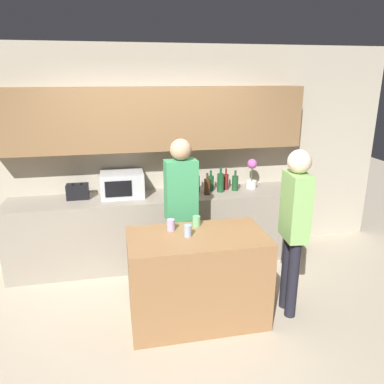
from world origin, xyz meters
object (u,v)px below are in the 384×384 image
at_px(cup_2, 188,231).
at_px(bottle_4, 211,183).
at_px(bottle_1, 191,185).
at_px(person_center, 294,220).
at_px(toaster, 78,191).
at_px(bottle_3, 207,186).
at_px(potted_plant, 252,174).
at_px(bottle_7, 235,183).
at_px(bottle_5, 221,182).
at_px(cup_0, 196,221).
at_px(bottle_2, 197,183).
at_px(microwave, 122,184).
at_px(person_left, 181,202).
at_px(bottle_6, 226,181).
at_px(bottle_0, 183,183).
at_px(cup_1, 171,225).

bearing_deg(cup_2, bottle_4, 67.32).
xyz_separation_m(bottle_1, person_center, (0.74, -1.35, -0.00)).
height_order(toaster, bottle_3, bottle_3).
relative_size(potted_plant, bottle_7, 1.49).
height_order(bottle_5, cup_0, bottle_5).
bearing_deg(person_center, bottle_2, 29.10).
bearing_deg(cup_2, microwave, 112.25).
relative_size(bottle_4, person_left, 0.16).
bearing_deg(person_center, bottle_6, 14.64).
xyz_separation_m(bottle_4, cup_2, (-0.57, -1.36, -0.05)).
bearing_deg(cup_0, bottle_5, 62.53).
bearing_deg(bottle_5, bottle_0, 167.19).
height_order(potted_plant, bottle_3, potted_plant).
bearing_deg(bottle_0, person_center, -61.10).
bearing_deg(cup_0, cup_1, -167.43).
bearing_deg(cup_2, potted_plant, 50.42).
xyz_separation_m(bottle_7, person_center, (0.14, -1.38, 0.01)).
height_order(bottle_5, bottle_7, bottle_5).
relative_size(toaster, person_left, 0.15).
bearing_deg(bottle_7, bottle_2, 174.59).
distance_m(microwave, person_center, 2.14).
relative_size(potted_plant, bottle_6, 1.40).
height_order(bottle_6, cup_2, bottle_6).
xyz_separation_m(potted_plant, bottle_4, (-0.56, 0.00, -0.10)).
bearing_deg(person_center, bottle_7, 10.83).
relative_size(bottle_2, bottle_3, 1.04).
xyz_separation_m(bottle_1, person_left, (-0.24, -0.65, 0.01)).
bearing_deg(cup_1, potted_plant, 43.38).
bearing_deg(bottle_1, bottle_2, 41.11).
bearing_deg(cup_1, cup_0, 12.57).
xyz_separation_m(cup_0, person_center, (0.89, -0.31, 0.06)).
xyz_separation_m(potted_plant, bottle_2, (-0.74, -0.01, -0.09)).
height_order(bottle_7, cup_0, bottle_7).
bearing_deg(bottle_2, cup_0, -102.55).
bearing_deg(bottle_6, bottle_0, 178.45).
bearing_deg(cup_1, bottle_3, 59.16).
relative_size(cup_0, cup_1, 0.92).
xyz_separation_m(cup_0, cup_1, (-0.27, -0.06, 0.00)).
xyz_separation_m(bottle_0, bottle_2, (0.17, -0.04, -0.00)).
bearing_deg(cup_1, bottle_7, 48.14).
bearing_deg(bottle_5, bottle_2, 166.78).
bearing_deg(bottle_6, bottle_7, -32.69).
distance_m(microwave, bottle_0, 0.77).
relative_size(bottle_1, cup_1, 2.75).
relative_size(microwave, cup_0, 5.10).
relative_size(bottle_2, cup_0, 2.83).
relative_size(microwave, cup_1, 4.70).
bearing_deg(bottle_3, cup_0, -109.83).
distance_m(bottle_0, cup_1, 1.26).
distance_m(bottle_5, bottle_6, 0.13).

